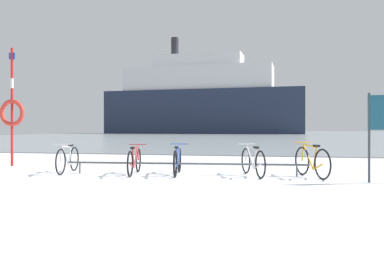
% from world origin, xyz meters
% --- Properties ---
extents(ground, '(80.00, 132.00, 0.08)m').
position_xyz_m(ground, '(0.00, 53.90, -0.04)').
color(ground, white).
extents(bike_rack, '(6.12, 0.52, 0.31)m').
position_xyz_m(bike_rack, '(-1.38, 3.10, 0.27)').
color(bike_rack, '#4C5156').
rests_on(bike_rack, ground).
extents(bicycle_0, '(0.46, 1.64, 0.78)m').
position_xyz_m(bicycle_0, '(-4.47, 2.87, 0.36)').
color(bicycle_0, black).
rests_on(bicycle_0, ground).
extents(bicycle_1, '(0.46, 1.70, 0.75)m').
position_xyz_m(bicycle_1, '(-2.64, 2.89, 0.34)').
color(bicycle_1, black).
rests_on(bicycle_1, ground).
extents(bicycle_2, '(0.46, 1.73, 0.77)m').
position_xyz_m(bicycle_2, '(-1.56, 3.07, 0.35)').
color(bicycle_2, black).
rests_on(bicycle_2, ground).
extents(bicycle_3, '(0.73, 1.62, 0.78)m').
position_xyz_m(bicycle_3, '(0.32, 3.19, 0.36)').
color(bicycle_3, black).
rests_on(bicycle_3, ground).
extents(bicycle_4, '(0.74, 1.54, 0.84)m').
position_xyz_m(bicycle_4, '(1.71, 3.21, 0.38)').
color(bicycle_4, black).
rests_on(bicycle_4, ground).
extents(info_sign, '(0.55, 0.08, 1.94)m').
position_xyz_m(info_sign, '(3.09, 2.52, 1.31)').
color(info_sign, '#33383D').
rests_on(info_sign, ground).
extents(rescue_post, '(0.84, 0.13, 3.65)m').
position_xyz_m(rescue_post, '(-7.11, 4.25, 1.71)').
color(rescue_post, red).
rests_on(rescue_post, ground).
extents(ferry_ship, '(39.06, 10.89, 19.16)m').
position_xyz_m(ferry_ship, '(-13.02, 70.14, 6.42)').
color(ferry_ship, '#232D47').
rests_on(ferry_ship, ground).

